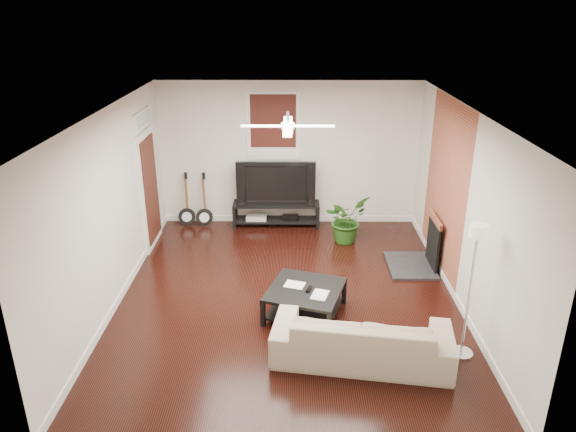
{
  "coord_description": "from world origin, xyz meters",
  "views": [
    {
      "loc": [
        0.06,
        -7.06,
        4.14
      ],
      "look_at": [
        0.0,
        0.4,
        1.15
      ],
      "focal_mm": 33.42,
      "sensor_mm": 36.0,
      "label": 1
    }
  ],
  "objects": [
    {
      "name": "room",
      "position": [
        0.0,
        0.0,
        1.4
      ],
      "size": [
        5.01,
        6.01,
        2.81
      ],
      "color": "black",
      "rests_on": "ground"
    },
    {
      "name": "brick_accent",
      "position": [
        2.49,
        1.0,
        1.4
      ],
      "size": [
        0.02,
        2.2,
        2.8
      ],
      "primitive_type": "cube",
      "color": "#AB5537",
      "rests_on": "floor"
    },
    {
      "name": "fireplace",
      "position": [
        2.2,
        1.0,
        0.46
      ],
      "size": [
        0.8,
        1.1,
        0.92
      ],
      "primitive_type": "cube",
      "color": "black",
      "rests_on": "floor"
    },
    {
      "name": "window_back",
      "position": [
        -0.3,
        2.97,
        1.95
      ],
      "size": [
        1.0,
        0.06,
        1.3
      ],
      "primitive_type": "cube",
      "color": "black",
      "rests_on": "wall_back"
    },
    {
      "name": "door_left",
      "position": [
        -2.46,
        1.9,
        1.25
      ],
      "size": [
        0.08,
        1.0,
        2.5
      ],
      "primitive_type": "cube",
      "color": "white",
      "rests_on": "wall_left"
    },
    {
      "name": "tv_stand",
      "position": [
        -0.25,
        2.78,
        0.24
      ],
      "size": [
        1.69,
        0.45,
        0.47
      ],
      "primitive_type": "cube",
      "color": "black",
      "rests_on": "floor"
    },
    {
      "name": "tv",
      "position": [
        -0.25,
        2.8,
        0.91
      ],
      "size": [
        1.52,
        0.2,
        0.87
      ],
      "primitive_type": "imported",
      "color": "black",
      "rests_on": "tv_stand"
    },
    {
      "name": "coffee_table",
      "position": [
        0.25,
        -0.49,
        0.21
      ],
      "size": [
        1.24,
        1.24,
        0.41
      ],
      "primitive_type": "cube",
      "rotation": [
        0.0,
        0.0,
        -0.3
      ],
      "color": "black",
      "rests_on": "floor"
    },
    {
      "name": "sofa",
      "position": [
        0.92,
        -1.51,
        0.32
      ],
      "size": [
        2.29,
        1.17,
        0.64
      ],
      "primitive_type": "imported",
      "rotation": [
        0.0,
        0.0,
        2.99
      ],
      "color": "tan",
      "rests_on": "floor"
    },
    {
      "name": "floor_lamp",
      "position": [
        2.2,
        -1.41,
        0.89
      ],
      "size": [
        0.33,
        0.33,
        1.78
      ],
      "primitive_type": null,
      "rotation": [
        0.0,
        0.0,
        -0.15
      ],
      "color": "silver",
      "rests_on": "floor"
    },
    {
      "name": "potted_plant",
      "position": [
        1.05,
        2.03,
        0.43
      ],
      "size": [
        1.03,
        1.03,
        0.87
      ],
      "primitive_type": "imported",
      "rotation": [
        0.0,
        0.0,
        0.84
      ],
      "color": "#215117",
      "rests_on": "floor"
    },
    {
      "name": "guitar_left",
      "position": [
        -2.02,
        2.75,
        0.53
      ],
      "size": [
        0.36,
        0.28,
        1.07
      ],
      "primitive_type": null,
      "rotation": [
        0.0,
        0.0,
        0.16
      ],
      "color": "black",
      "rests_on": "floor"
    },
    {
      "name": "guitar_right",
      "position": [
        -1.67,
        2.72,
        0.53
      ],
      "size": [
        0.38,
        0.31,
        1.07
      ],
      "primitive_type": null,
      "rotation": [
        0.0,
        0.0,
        0.26
      ],
      "color": "black",
      "rests_on": "floor"
    },
    {
      "name": "ceiling_fan",
      "position": [
        0.0,
        0.0,
        2.6
      ],
      "size": [
        1.24,
        1.24,
        0.32
      ],
      "primitive_type": null,
      "color": "white",
      "rests_on": "ceiling"
    }
  ]
}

